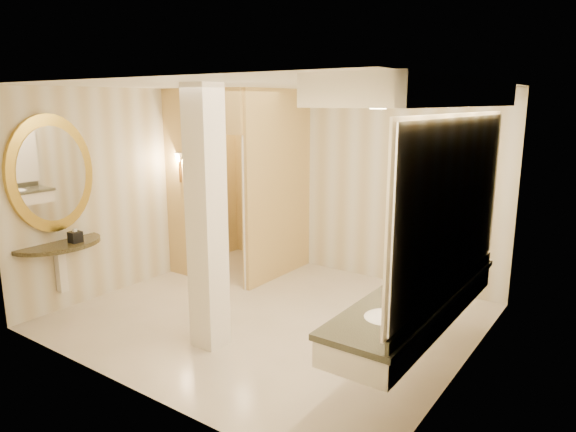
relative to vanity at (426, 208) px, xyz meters
name	(u,v)px	position (x,y,z in m)	size (l,w,h in m)	color
floor	(271,316)	(-1.98, 0.40, -1.63)	(4.50, 4.50, 0.00)	beige
ceiling	(269,85)	(-1.98, 0.40, 1.07)	(4.50, 4.50, 0.00)	white
wall_back	(353,184)	(-1.98, 2.40, -0.28)	(4.50, 0.02, 2.70)	beige
wall_front	(125,245)	(-1.98, -1.60, -0.28)	(4.50, 0.02, 2.70)	beige
wall_left	(141,188)	(-4.23, 0.40, -0.28)	(0.02, 4.00, 2.70)	beige
wall_right	(469,235)	(0.27, 0.40, -0.28)	(0.02, 4.00, 2.70)	beige
toilet_closet	(248,184)	(-3.10, 1.37, -0.24)	(1.50, 1.55, 2.70)	#F0CC7E
wall_sconce	(179,159)	(-3.90, 0.83, 0.10)	(0.14, 0.14, 0.42)	#BF833D
vanity	(426,208)	(0.00, 0.00, 0.00)	(0.75, 2.75, 2.09)	white
console_shelf	(53,203)	(-4.19, -0.93, -0.28)	(1.07, 1.07, 1.98)	black
pillar	(207,220)	(-2.07, -0.54, -0.28)	(0.30, 0.30, 2.70)	white
tissue_box	(75,237)	(-3.98, -0.81, -0.69)	(0.13, 0.13, 0.13)	black
toilet	(278,244)	(-3.08, 2.04, -1.29)	(0.38, 0.67, 0.69)	white
soap_bottle_a	(397,291)	(-0.12, -0.26, -0.69)	(0.05, 0.06, 0.12)	beige
soap_bottle_b	(403,286)	(-0.12, -0.13, -0.69)	(0.09, 0.09, 0.12)	silver
soap_bottle_c	(396,292)	(-0.07, -0.39, -0.65)	(0.08, 0.08, 0.20)	#C6B28C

